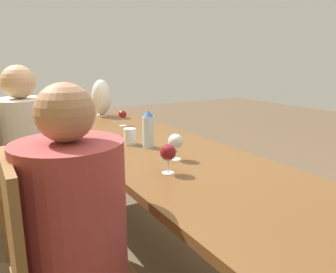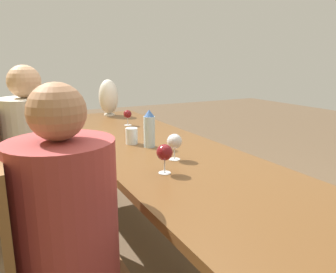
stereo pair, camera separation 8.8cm
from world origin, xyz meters
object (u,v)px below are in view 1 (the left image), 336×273
object	(u,v)px
wine_glass_2	(176,142)
person_far	(28,153)
water_bottle	(148,129)
wine_glass_3	(122,115)
water_tumbler	(130,136)
wine_glass_1	(168,153)
chair_far	(16,175)
person_near	(79,237)
vase	(101,97)

from	to	relation	value
wine_glass_2	person_far	bearing A→B (deg)	33.89
water_bottle	wine_glass_3	size ratio (longest dim) A/B	1.83
water_bottle	water_tumbler	bearing A→B (deg)	29.05
wine_glass_1	chair_far	size ratio (longest dim) A/B	0.14
wine_glass_1	chair_far	bearing A→B (deg)	27.40
water_bottle	chair_far	distance (m)	1.02
water_tumbler	person_near	size ratio (longest dim) A/B	0.08
wine_glass_2	person_far	xyz separation A→B (m)	(0.94, 0.63, -0.20)
water_bottle	wine_glass_1	size ratio (longest dim) A/B	1.64
vase	wine_glass_2	xyz separation A→B (m)	(-1.56, 0.13, -0.08)
water_bottle	chair_far	bearing A→B (deg)	48.41
vase	wine_glass_1	xyz separation A→B (m)	(-1.73, 0.28, -0.08)
water_tumbler	chair_far	distance (m)	0.87
water_bottle	water_tumbler	xyz separation A→B (m)	(0.12, 0.07, -0.06)
water_tumbler	wine_glass_3	size ratio (longest dim) A/B	0.81
vase	person_near	xyz separation A→B (m)	(-1.88, 0.76, -0.30)
vase	wine_glass_1	bearing A→B (deg)	170.71
person_far	wine_glass_1	bearing A→B (deg)	-156.49
water_bottle	person_near	xyz separation A→B (m)	(-0.62, 0.62, -0.24)
wine_glass_3	water_bottle	bearing A→B (deg)	169.85
wine_glass_1	wine_glass_3	size ratio (longest dim) A/B	1.12
wine_glass_2	water_bottle	bearing A→B (deg)	1.71
vase	wine_glass_2	world-z (taller)	vase
water_bottle	water_tumbler	size ratio (longest dim) A/B	2.26
water_bottle	wine_glass_1	bearing A→B (deg)	163.70
water_bottle	vase	bearing A→B (deg)	-6.55
vase	person_far	world-z (taller)	person_far
chair_far	water_tumbler	bearing A→B (deg)	-128.30
chair_far	person_far	distance (m)	0.17
wine_glass_1	person_far	size ratio (longest dim) A/B	0.11
chair_far	person_near	bearing A→B (deg)	-175.76
wine_glass_1	wine_glass_2	size ratio (longest dim) A/B	1.00
water_bottle	wine_glass_3	xyz separation A→B (m)	(0.71, -0.13, -0.02)
water_bottle	wine_glass_1	xyz separation A→B (m)	(-0.48, 0.14, -0.01)
vase	person_near	distance (m)	2.05
water_bottle	chair_far	world-z (taller)	water_bottle
wine_glass_2	person_near	size ratio (longest dim) A/B	0.12
wine_glass_2	vase	bearing A→B (deg)	-4.94
water_tumbler	wine_glass_3	world-z (taller)	wine_glass_3
water_tumbler	wine_glass_1	xyz separation A→B (m)	(-0.60, 0.07, 0.05)
vase	person_far	xyz separation A→B (m)	(-0.62, 0.77, -0.28)
person_near	water_tumbler	bearing A→B (deg)	-36.44
wine_glass_3	water_tumbler	bearing A→B (deg)	161.41
water_tumbler	wine_glass_2	xyz separation A→B (m)	(-0.43, -0.08, 0.05)
vase	person_near	size ratio (longest dim) A/B	0.28
chair_far	person_near	xyz separation A→B (m)	(-1.26, -0.09, 0.12)
wine_glass_3	chair_far	distance (m)	0.91
water_tumbler	wine_glass_2	distance (m)	0.44
vase	wine_glass_1	size ratio (longest dim) A/B	2.42
wine_glass_2	person_near	distance (m)	0.74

